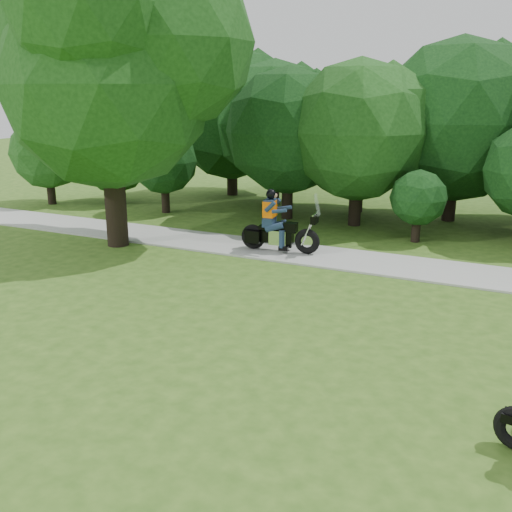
% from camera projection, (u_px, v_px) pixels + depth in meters
% --- Properties ---
extents(ground, '(100.00, 100.00, 0.00)m').
position_uv_depth(ground, '(400.00, 423.00, 8.60)').
color(ground, '#335819').
rests_on(ground, ground).
extents(walkway, '(60.00, 2.20, 0.06)m').
position_uv_depth(walkway, '(462.00, 274.00, 15.52)').
color(walkway, '#A6A6A1').
rests_on(walkway, ground).
extents(big_tree_west, '(8.64, 6.56, 9.96)m').
position_uv_depth(big_tree_west, '(112.00, 59.00, 17.30)').
color(big_tree_west, black).
rests_on(big_tree_west, ground).
extents(touring_motorcycle, '(2.53, 0.89, 1.92)m').
position_uv_depth(touring_motorcycle, '(275.00, 229.00, 17.49)').
color(touring_motorcycle, black).
rests_on(touring_motorcycle, walkway).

